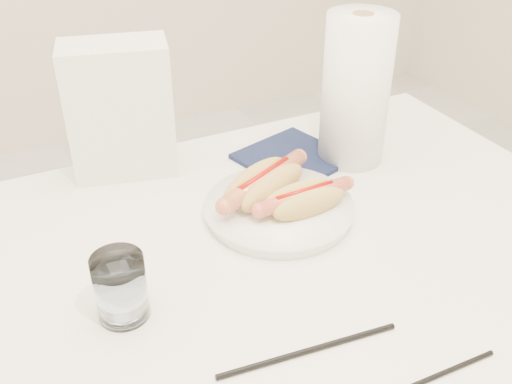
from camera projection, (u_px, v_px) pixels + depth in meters
name	position (u px, v px, depth m)	size (l,w,h in m)	color
table	(242.00, 303.00, 0.86)	(1.20, 0.80, 0.75)	white
plate	(279.00, 211.00, 0.94)	(0.23, 0.23, 0.02)	white
hotdog_left	(264.00, 184.00, 0.94)	(0.18, 0.13, 0.05)	tan
hotdog_right	(304.00, 200.00, 0.91)	(0.16, 0.07, 0.04)	gold
water_glass	(120.00, 287.00, 0.73)	(0.07, 0.07, 0.09)	white
chopstick_near	(309.00, 351.00, 0.70)	(0.01, 0.01, 0.23)	black
chopstick_far	(427.00, 380.00, 0.67)	(0.01, 0.01, 0.19)	black
napkin_box	(120.00, 110.00, 1.00)	(0.17, 0.10, 0.23)	silver
navy_napkin	(293.00, 158.00, 1.09)	(0.17, 0.17, 0.01)	#111835
paper_towel_roll	(356.00, 90.00, 1.03)	(0.12, 0.12, 0.27)	white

